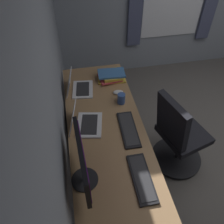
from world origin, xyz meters
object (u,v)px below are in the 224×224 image
object	(u,v)px
monitor_primary	(82,162)
office_chair	(178,137)
laptop_left	(83,121)
keyboard_spare	(142,178)
drawer_pedestal	(100,134)
coffee_mug	(121,98)
mouse_main	(118,92)
laptop_leftmost	(77,87)
keyboard_main	(129,129)
book_stack_near	(111,76)

from	to	relation	value
monitor_primary	office_chair	size ratio (longest dim) A/B	0.55
laptop_left	keyboard_spare	size ratio (longest dim) A/B	0.84
drawer_pedestal	coffee_mug	size ratio (longest dim) A/B	5.97
mouse_main	laptop_left	bearing A→B (deg)	132.99
drawer_pedestal	coffee_mug	world-z (taller)	coffee_mug
monitor_primary	laptop_leftmost	bearing A→B (deg)	-2.15
laptop_leftmost	keyboard_spare	world-z (taller)	laptop_leftmost
keyboard_main	mouse_main	world-z (taller)	mouse_main
monitor_primary	keyboard_main	size ratio (longest dim) A/B	1.26
monitor_primary	office_chair	distance (m)	1.19
office_chair	mouse_main	bearing A→B (deg)	48.58
laptop_left	coffee_mug	xyz separation A→B (m)	(0.24, -0.41, 0.00)
monitor_primary	keyboard_spare	world-z (taller)	monitor_primary
keyboard_main	office_chair	distance (m)	0.61
drawer_pedestal	keyboard_spare	world-z (taller)	keyboard_spare
drawer_pedestal	office_chair	distance (m)	0.82
book_stack_near	office_chair	xyz separation A→B (m)	(-0.73, -0.55, -0.31)
laptop_left	keyboard_main	world-z (taller)	laptop_left
book_stack_near	laptop_leftmost	bearing A→B (deg)	108.43
laptop_left	book_stack_near	world-z (taller)	laptop_left
keyboard_main	coffee_mug	size ratio (longest dim) A/B	3.64
monitor_primary	laptop_leftmost	world-z (taller)	monitor_primary
drawer_pedestal	laptop_leftmost	size ratio (longest dim) A/B	2.18
monitor_primary	laptop_leftmost	distance (m)	1.07
drawer_pedestal	mouse_main	distance (m)	0.50
monitor_primary	laptop_leftmost	xyz separation A→B (m)	(1.05, -0.04, -0.19)
keyboard_main	keyboard_spare	size ratio (longest dim) A/B	1.01
mouse_main	office_chair	distance (m)	0.76
keyboard_spare	monitor_primary	bearing A→B (deg)	80.34
keyboard_spare	book_stack_near	bearing A→B (deg)	-0.38
laptop_leftmost	mouse_main	distance (m)	0.43
laptop_leftmost	keyboard_spare	size ratio (longest dim) A/B	0.76
mouse_main	book_stack_near	bearing A→B (deg)	4.84
laptop_leftmost	keyboard_spare	xyz separation A→B (m)	(-1.13, -0.38, -0.04)
keyboard_main	mouse_main	bearing A→B (deg)	-1.37
keyboard_main	book_stack_near	xyz separation A→B (m)	(0.77, 0.01, 0.03)
monitor_primary	office_chair	xyz separation A→B (m)	(0.45, -0.98, -0.51)
drawer_pedestal	keyboard_main	bearing A→B (deg)	-145.75
keyboard_spare	laptop_left	bearing A→B (deg)	31.11
laptop_leftmost	laptop_left	world-z (taller)	laptop_left
mouse_main	monitor_primary	bearing A→B (deg)	154.18
drawer_pedestal	laptop_leftmost	bearing A→B (deg)	28.75
office_chair	coffee_mug	bearing A→B (deg)	58.13
monitor_primary	keyboard_spare	distance (m)	0.48
drawer_pedestal	monitor_primary	bearing A→B (deg)	163.86
keyboard_main	keyboard_spare	world-z (taller)	same
laptop_left	book_stack_near	size ratio (longest dim) A/B	1.12
laptop_left	keyboard_spare	world-z (taller)	laptop_left
keyboard_main	monitor_primary	bearing A→B (deg)	133.73
book_stack_near	coffee_mug	world-z (taller)	coffee_mug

